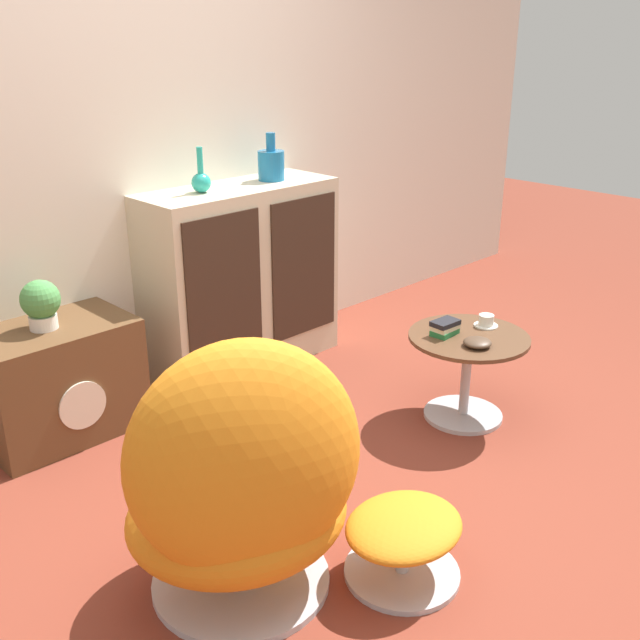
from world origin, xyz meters
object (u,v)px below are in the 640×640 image
Objects in this scene: sideboard at (242,278)px; tv_console at (58,381)px; coffee_table at (467,365)px; book_stack at (445,328)px; vase_inner_left at (271,164)px; teacup at (486,322)px; potted_plant at (41,303)px; vase_leftmost at (201,180)px; egg_chair at (242,489)px; ottoman at (404,535)px; bowl at (477,342)px.

sideboard is 1.07m from tv_console.
book_stack reaches higher than coffee_table.
teacup is at bearing -77.15° from vase_inner_left.
vase_inner_left is at bearing 0.62° from potted_plant.
coffee_table is at bearing -73.82° from sideboard.
vase_leftmost is (-0.56, 1.18, 0.75)m from coffee_table.
ottoman is at bearing -33.88° from egg_chair.
sideboard is at bearing 50.94° from egg_chair.
vase_leftmost is 0.94m from potted_plant.
potted_plant is at bearing 141.07° from book_stack.
vase_leftmost is (0.83, 0.01, 0.76)m from tv_console.
ottoman is 1.93× the size of vase_leftmost.
sideboard is 8.57× the size of bowl.
ottoman is at bearing -149.30° from book_stack.
potted_plant is 1.73m from book_stack.
book_stack is at bearing -76.07° from sideboard.
tv_console is 1.81m from coffee_table.
ottoman is (0.35, -1.66, -0.10)m from tv_console.
teacup is (0.15, 0.01, 0.17)m from coffee_table.
vase_leftmost is at bearing 110.69° from bowl.
sideboard reaches higher than potted_plant.
vase_leftmost is 1.48m from bowl.
book_stack is (1.32, -1.08, 0.19)m from tv_console.
tv_console is 3.11× the size of potted_plant.
book_stack is (0.27, -1.09, -0.04)m from sideboard.
coffee_table is (1.04, 0.49, 0.11)m from ottoman.
ottoman is 1.94m from vase_leftmost.
potted_plant is (-1.41, 1.17, 0.36)m from coffee_table.
egg_chair is 1.76m from vase_leftmost.
bowl is (0.04, -1.28, -0.61)m from vase_inner_left.
ottoman is 3.41× the size of bowl.
tv_console is 1.93m from teacup.
potted_plant is at bearing 136.64° from bowl.
egg_chair is at bearing -172.37° from teacup.
egg_chair is at bearing 146.12° from ottoman.
vase_leftmost reaches higher than egg_chair.
ottoman is at bearing -154.66° from coffee_table.
egg_chair is at bearing -129.06° from sideboard.
sideboard is 1.27m from teacup.
egg_chair is at bearing -92.11° from potted_plant.
coffee_table is (1.39, -1.17, 0.01)m from tv_console.
coffee_table is at bearing 51.10° from bowl.
teacup is (1.61, 0.22, 0.03)m from egg_chair.
teacup is at bearing -18.20° from book_stack.
egg_chair is (-0.08, -1.37, 0.15)m from tv_console.
vase_leftmost is at bearing 180.00° from vase_inner_left.
coffee_table is 1.87m from potted_plant.
tv_console is 0.37m from potted_plant.
vase_inner_left is at bearing 102.85° from teacup.
sideboard reaches higher than bowl.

